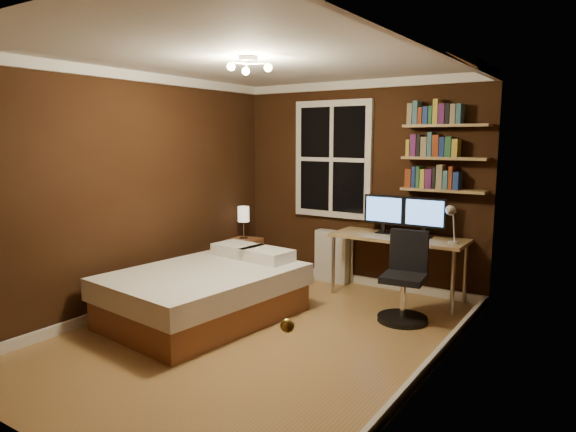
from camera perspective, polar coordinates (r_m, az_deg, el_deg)
The scene contains 24 objects.
floor at distance 4.91m, azimuth -3.36°, elevation -13.07°, with size 4.20×4.20×0.00m, color olive.
wall_back at distance 6.39m, azimuth 7.87°, elevation 3.49°, with size 3.20×0.04×2.50m, color black.
wall_left at distance 5.70m, azimuth -16.50°, elevation 2.59°, with size 0.04×4.20×2.50m, color black.
wall_right at distance 3.87m, azimuth 15.85°, elevation -0.12°, with size 0.04×4.20×2.50m, color black.
ceiling at distance 4.61m, azimuth -3.65°, elevation 17.14°, with size 3.20×4.20×0.02m, color white.
window at distance 6.50m, azimuth 4.99°, elevation 6.27°, with size 1.06×0.06×1.46m, color silver.
door at distance 2.52m, azimuth 4.50°, elevation -9.70°, with size 0.03×0.82×2.05m, color black, non-canonical shape.
door_knob at distance 2.31m, azimuth -0.08°, elevation -12.11°, with size 0.06×0.06×0.06m, color gold.
ceiling_fixture at distance 4.52m, azimuth -4.43°, elevation 16.03°, with size 0.44×0.44×0.18m, color beige, non-canonical shape.
bookshelf_lower at distance 5.90m, azimuth 16.88°, elevation 2.76°, with size 0.92×0.22×0.03m, color #9A7A4A.
books_row_lower at distance 5.89m, azimuth 16.93°, elevation 4.02°, with size 0.60×0.16×0.23m, color maroon, non-canonical shape.
bookshelf_middle at distance 5.87m, azimuth 17.03°, elevation 6.16°, with size 0.92×0.22×0.03m, color #9A7A4A.
books_row_middle at distance 5.87m, azimuth 17.08°, elevation 7.43°, with size 0.54×0.16×0.23m, color navy, non-canonical shape.
bookshelf_upper at distance 5.87m, azimuth 17.18°, elevation 9.57°, with size 0.92×0.22×0.03m, color #9A7A4A.
books_row_upper at distance 5.88m, azimuth 17.24°, elevation 10.84°, with size 0.60×0.16×0.23m, color #245535, non-canonical shape.
bed at distance 5.30m, azimuth -9.09°, elevation -8.41°, with size 1.54×2.00×0.63m.
nightstand at distance 6.86m, azimuth -4.91°, elevation -4.60°, with size 0.40×0.40×0.49m, color brown.
bedside_lamp at distance 6.77m, azimuth -4.96°, elevation -0.77°, with size 0.15×0.15×0.43m, color white, non-canonical shape.
radiator at distance 6.57m, azimuth 4.96°, elevation -4.48°, with size 0.44×0.15×0.66m, color silver.
desk at distance 5.95m, azimuth 12.15°, elevation -2.78°, with size 1.51×0.57×0.72m.
monitor_left at distance 6.05m, azimuth 10.61°, elevation 0.19°, with size 0.48×0.12×0.45m, color black, non-canonical shape.
monitor_right at distance 5.88m, azimuth 14.94°, elevation -0.19°, with size 0.48×0.12×0.45m, color black, non-canonical shape.
desk_lamp at distance 5.57m, azimuth 17.74°, elevation -0.83°, with size 0.14×0.32×0.44m, color silver, non-canonical shape.
office_chair at distance 5.31m, azimuth 12.81°, elevation -7.81°, with size 0.50×0.50×0.90m.
Camera 1 is at (2.74, -3.65, 1.82)m, focal length 32.00 mm.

